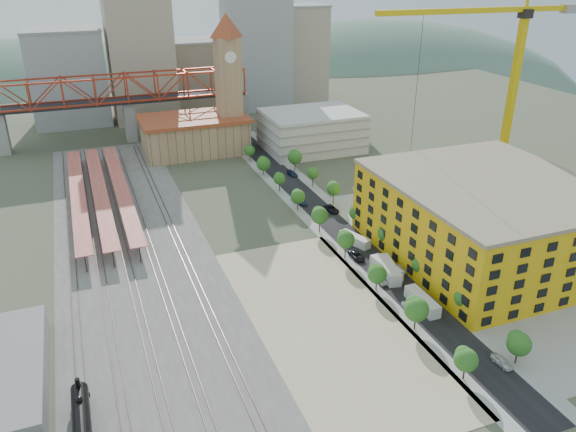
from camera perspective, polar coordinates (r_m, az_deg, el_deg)
name	(u,v)px	position (r m, az deg, el deg)	size (l,w,h in m)	color
ground	(289,247)	(138.29, 0.05, -3.17)	(400.00, 400.00, 0.00)	#474C38
ballast_strip	(130,241)	(146.82, -15.73, -2.42)	(36.00, 165.00, 0.06)	#605E59
dirt_lot	(327,321)	(112.21, 3.99, -10.55)	(28.00, 67.00, 0.06)	tan
street_asphalt	(323,214)	(156.29, 3.56, 0.23)	(12.00, 170.00, 0.06)	black
sidewalk_west	(305,217)	(154.27, 1.69, -0.08)	(3.00, 170.00, 0.04)	gray
sidewalk_east	(341,211)	(158.48, 5.37, 0.52)	(3.00, 170.00, 0.04)	gray
construction_pad	(491,252)	(144.68, 19.96, -3.45)	(50.00, 90.00, 0.06)	gray
rail_tracks	(123,241)	(146.68, -16.43, -2.48)	(26.56, 160.00, 0.18)	#382B23
platform_canopies	(100,190)	(170.28, -18.60, 2.49)	(16.00, 80.00, 4.12)	#D26851
station_hall	(195,134)	(208.13, -9.47, 8.20)	(38.00, 24.00, 13.10)	tan
clock_tower	(228,71)	(204.06, -6.11, 14.43)	(12.00, 12.00, 52.00)	tan
parking_garage	(312,131)	(208.78, 2.41, 8.66)	(34.00, 26.00, 14.00)	silver
truss_bridge	(127,92)	(224.60, -16.07, 12.02)	(94.00, 9.60, 25.60)	gray
construction_building	(487,219)	(138.86, 19.57, -0.26)	(44.60, 50.60, 18.80)	#F0A914
street_trees	(338,229)	(148.15, 5.14, -1.28)	(15.40, 124.40, 8.00)	#31681F
skyline	(190,61)	(264.79, -9.89, 15.28)	(133.00, 46.00, 60.00)	#9EA0A3
distant_hills	(218,177)	(410.70, -7.11, 3.98)	(647.00, 264.00, 227.00)	#4C6B59
tower_crane	(504,68)	(165.47, 21.12, 13.89)	(57.83, 5.52, 61.74)	gold
site_trailer_a	(422,302)	(118.31, 13.48, -8.45)	(2.54, 9.66, 2.64)	silver
site_trailer_b	(389,270)	(127.71, 10.18, -5.41)	(2.75, 10.44, 2.86)	silver
site_trailer_c	(386,268)	(128.51, 9.95, -5.25)	(2.52, 9.57, 2.62)	silver
site_trailer_d	(355,240)	(140.25, 6.80, -2.39)	(2.29, 8.69, 2.38)	silver
car_0	(410,308)	(117.08, 12.24, -9.08)	(1.61, 4.00, 1.36)	#BDBDBD
car_1	(381,279)	(125.29, 9.41, -6.36)	(1.53, 4.40, 1.45)	#9C9BA1
car_2	(357,256)	(133.84, 7.00, -4.04)	(2.42, 5.24, 1.46)	black
car_3	(302,202)	(161.90, 1.38, 1.43)	(1.94, 4.76, 1.38)	navy
car_4	(502,362)	(107.70, 20.92, -13.65)	(1.76, 4.37, 1.49)	silver
car_5	(399,269)	(129.94, 11.17, -5.33)	(1.42, 4.07, 1.34)	#AAA9AE
car_6	(332,209)	(157.67, 4.46, 0.72)	(2.48, 5.37, 1.49)	black
car_7	(292,174)	(183.50, 0.43, 4.32)	(2.03, 4.99, 1.45)	#1A284E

